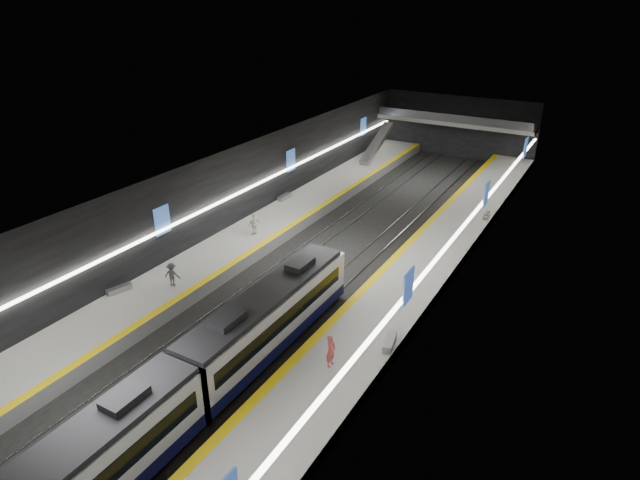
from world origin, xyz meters
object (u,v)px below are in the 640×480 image
Objects in this scene: bench_right_far at (487,215)px; escalator at (377,143)px; bench_left_near at (119,289)px; bench_left_far at (284,197)px; passenger_left_a at (254,224)px; bench_right_near at (390,342)px; passenger_right_a at (331,351)px; train at (186,386)px; passenger_left_b at (172,275)px.

escalator is at bearing 139.19° from bench_right_far.
bench_left_far reaches higher than bench_left_near.
bench_left_far is 19.78m from bench_right_far.
passenger_left_a is at bearing -74.11° from bench_left_far.
passenger_right_a reaches higher than bench_right_near.
bench_right_far is 0.81× the size of passenger_right_a.
passenger_right_a is at bearing 66.23° from passenger_left_a.
train reaches higher than passenger_right_a.
bench_right_near reaches higher than bench_left_far.
passenger_left_a reaches higher than bench_right_near.
escalator reaches higher than bench_right_near.
escalator is at bearing 102.69° from bench_right_near.
escalator is at bearing 102.47° from train.
escalator reaches higher than passenger_left_a.
bench_right_far is at bearing -142.93° from passenger_left_b.
train is at bearing -77.53° from escalator.
passenger_right_a is at bearing -99.16° from bench_right_far.
bench_left_near is at bearing 153.18° from train.
bench_left_far is 1.21× the size of bench_right_far.
bench_left_near is at bearing 178.36° from bench_right_near.
bench_right_far is at bearing 70.51° from bench_left_near.
bench_left_far is at bearing 124.60° from bench_right_near.
passenger_left_a is (-14.34, 12.28, -0.01)m from passenger_right_a.
passenger_left_a reaches higher than passenger_left_b.
bench_right_near is at bearing -42.99° from bench_left_far.
escalator is 36.60m from passenger_left_b.
train is 16.97× the size of bench_left_near.
train is at bearing 143.69° from passenger_right_a.
escalator is 4.58× the size of bench_left_near.
bench_left_far is (0.00, 21.17, 0.02)m from bench_left_near.
bench_left_far is 26.80m from passenger_right_a.
escalator is at bearing 83.06° from bench_left_far.
train reaches higher than bench_right_far.
passenger_left_b is (2.66, -18.59, 0.66)m from bench_left_far.
train is 20.97m from passenger_left_a.
passenger_left_b is at bearing 17.59° from passenger_left_a.
bench_right_near reaches higher than bench_right_far.
bench_left_near is 0.98× the size of passenger_left_b.
bench_left_far is 18.79m from passenger_left_b.
bench_right_far is 0.82× the size of passenger_left_a.
escalator is 18.18m from bench_left_far.
train is at bearing 43.67° from passenger_left_a.
bench_right_far is 26.42m from passenger_right_a.
bench_right_near is 1.09× the size of passenger_left_b.
passenger_right_a is (-2.13, -26.32, 0.79)m from bench_right_far.
passenger_right_a reaches higher than passenger_left_a.
bench_left_near is 16.89m from passenger_right_a.
passenger_left_b reaches higher than bench_left_far.
train is 12.15m from bench_right_near.
passenger_left_b reaches higher than bench_left_near.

